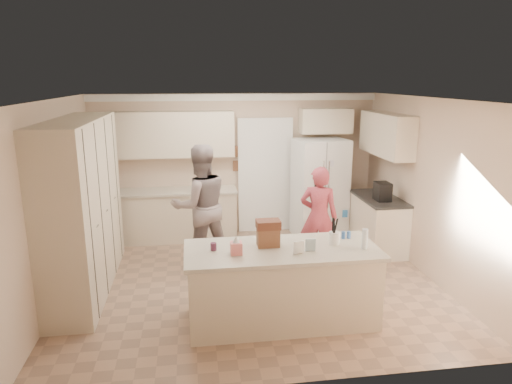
{
  "coord_description": "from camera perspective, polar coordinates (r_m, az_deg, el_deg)",
  "views": [
    {
      "loc": [
        -0.82,
        -6.03,
        2.87
      ],
      "look_at": [
        0.1,
        0.35,
        1.25
      ],
      "focal_mm": 32.0,
      "sensor_mm": 36.0,
      "label": 1
    }
  ],
  "objects": [
    {
      "name": "wall_left",
      "position": [
        6.48,
        -23.96,
        -1.15
      ],
      "size": [
        0.02,
        4.6,
        2.6
      ],
      "primitive_type": "cube",
      "color": "beige",
      "rests_on": "ground"
    },
    {
      "name": "wall_frame_lower",
      "position": [
        8.49,
        -2.39,
        3.3
      ],
      "size": [
        0.15,
        0.02,
        0.2
      ],
      "primitive_type": "cube",
      "color": "brown",
      "rests_on": "wall_back"
    },
    {
      "name": "wall_front",
      "position": [
        4.12,
        3.96,
        -8.31
      ],
      "size": [
        5.2,
        0.02,
        2.6
      ],
      "primitive_type": "cube",
      "color": "beige",
      "rests_on": "ground"
    },
    {
      "name": "wall_back",
      "position": [
        8.53,
        -2.55,
        3.48
      ],
      "size": [
        5.2,
        0.02,
        2.6
      ],
      "primitive_type": "cube",
      "color": "beige",
      "rests_on": "ground"
    },
    {
      "name": "dollhouse_body",
      "position": [
        5.42,
        1.52,
        -5.66
      ],
      "size": [
        0.26,
        0.18,
        0.22
      ],
      "primitive_type": "cube",
      "color": "brown",
      "rests_on": "island_top"
    },
    {
      "name": "greeting_card_b",
      "position": [
        5.3,
        6.82,
        -6.6
      ],
      "size": [
        0.12,
        0.05,
        0.16
      ],
      "primitive_type": "cube",
      "rotation": [
        0.15,
        0.0,
        -0.1
      ],
      "color": "silver",
      "rests_on": "island_top"
    },
    {
      "name": "shaker_salt",
      "position": [
        5.79,
        10.86,
        -5.31
      ],
      "size": [
        0.05,
        0.05,
        0.09
      ],
      "primitive_type": "cylinder",
      "color": "#3864AB",
      "rests_on": "island_top"
    },
    {
      "name": "fridge_handle_l",
      "position": [
        8.05,
        8.37,
        0.88
      ],
      "size": [
        0.02,
        0.02,
        0.85
      ],
      "primitive_type": "cylinder",
      "color": "silver",
      "rests_on": "refrigerator"
    },
    {
      "name": "doorway_casing",
      "position": [
        8.58,
        1.16,
        1.86
      ],
      "size": [
        1.02,
        0.03,
        2.22
      ],
      "primitive_type": "cube",
      "color": "white",
      "rests_on": "floor"
    },
    {
      "name": "right_countertop",
      "position": [
        7.94,
        15.15,
        -0.77
      ],
      "size": [
        0.63,
        1.24,
        0.04
      ],
      "primitive_type": "cube",
      "color": "#2D2B28",
      "rests_on": "right_base_cab"
    },
    {
      "name": "right_upper_cab",
      "position": [
        7.98,
        15.97,
        6.94
      ],
      "size": [
        0.35,
        1.5,
        0.7
      ],
      "primitive_type": "cube",
      "color": "beige",
      "rests_on": "wall_right"
    },
    {
      "name": "water_bottle",
      "position": [
        5.48,
        13.44,
        -5.73
      ],
      "size": [
        0.07,
        0.07,
        0.24
      ],
      "primitive_type": "cylinder",
      "color": "silver",
      "rests_on": "island_top"
    },
    {
      "name": "tissue_plume",
      "position": [
        5.16,
        -2.5,
        -5.89
      ],
      "size": [
        0.08,
        0.08,
        0.08
      ],
      "primitive_type": "cone",
      "color": "white",
      "rests_on": "tissue_box"
    },
    {
      "name": "coffee_maker",
      "position": [
        7.7,
        15.54,
        0.06
      ],
      "size": [
        0.22,
        0.28,
        0.3
      ],
      "primitive_type": "cube",
      "color": "black",
      "rests_on": "right_countertop"
    },
    {
      "name": "island_base",
      "position": [
        5.59,
        3.21,
        -11.68
      ],
      "size": [
        2.2,
        0.9,
        0.88
      ],
      "primitive_type": "cube",
      "color": "beige",
      "rests_on": "floor"
    },
    {
      "name": "fridge_handle_r",
      "position": [
        8.08,
        9.05,
        0.9
      ],
      "size": [
        0.02,
        0.02,
        0.85
      ],
      "primitive_type": "cylinder",
      "color": "silver",
      "rests_on": "refrigerator"
    },
    {
      "name": "floor",
      "position": [
        6.73,
        -0.42,
        -11.22
      ],
      "size": [
        5.2,
        4.6,
        0.02
      ],
      "primitive_type": "cube",
      "color": "#9A785E",
      "rests_on": "ground"
    },
    {
      "name": "ceiling",
      "position": [
        6.09,
        -0.47,
        11.66
      ],
      "size": [
        5.2,
        4.6,
        0.02
      ],
      "primitive_type": "cube",
      "color": "white",
      "rests_on": "wall_back"
    },
    {
      "name": "island_top",
      "position": [
        5.41,
        3.27,
        -7.28
      ],
      "size": [
        2.28,
        0.96,
        0.05
      ],
      "primitive_type": "cube",
      "color": "#BEB7A1",
      "rests_on": "island_base"
    },
    {
      "name": "crown_back",
      "position": [
        8.34,
        -2.61,
        11.75
      ],
      "size": [
        5.2,
        0.08,
        0.12
      ],
      "primitive_type": "cube",
      "color": "white",
      "rests_on": "wall_back"
    },
    {
      "name": "back_upper_cab",
      "position": [
        8.22,
        -10.53,
        7.09
      ],
      "size": [
        2.2,
        0.35,
        0.8
      ],
      "primitive_type": "cube",
      "color": "beige",
      "rests_on": "wall_back"
    },
    {
      "name": "teen_girl",
      "position": [
        7.07,
        7.84,
        -3.12
      ],
      "size": [
        0.68,
        0.57,
        1.58
      ],
      "primitive_type": "imported",
      "rotation": [
        0.0,
        0.0,
        2.75
      ],
      "color": "#C34C59",
      "rests_on": "floor"
    },
    {
      "name": "jam_jar",
      "position": [
        5.33,
        -5.34,
        -6.82
      ],
      "size": [
        0.07,
        0.07,
        0.09
      ],
      "primitive_type": "cylinder",
      "color": "#59263F",
      "rests_on": "island_top"
    },
    {
      "name": "fridge_dispenser",
      "position": [
        7.99,
        7.22,
        1.55
      ],
      "size": [
        0.22,
        0.03,
        0.35
      ],
      "primitive_type": "cube",
      "color": "black",
      "rests_on": "refrigerator"
    },
    {
      "name": "doorway_opening",
      "position": [
        8.62,
        1.13,
        1.91
      ],
      "size": [
        0.9,
        0.06,
        2.1
      ],
      "primitive_type": "cube",
      "color": "black",
      "rests_on": "floor"
    },
    {
      "name": "utensil_crock",
      "position": [
        5.58,
        9.78,
        -5.7
      ],
      "size": [
        0.13,
        0.13,
        0.15
      ],
      "primitive_type": "cylinder",
      "color": "white",
      "rests_on": "island_top"
    },
    {
      "name": "back_countertop",
      "position": [
        8.27,
        -10.26,
        0.08
      ],
      "size": [
        2.24,
        0.63,
        0.04
      ],
      "primitive_type": "cube",
      "color": "#BEB7A1",
      "rests_on": "back_base_cab"
    },
    {
      "name": "fridge_magnets",
      "position": [
        8.11,
        8.66,
        -0.13
      ],
      "size": [
        0.76,
        0.02,
        1.44
      ],
      "primitive_type": null,
      "color": "tan",
      "rests_on": "refrigerator"
    },
    {
      "name": "pantry_bank",
      "position": [
        6.62,
        -20.83,
        -1.66
      ],
      "size": [
        0.6,
        2.6,
        2.35
      ],
      "primitive_type": "cube",
      "color": "beige",
      "rests_on": "floor"
    },
    {
      "name": "tissue_box",
      "position": [
        5.2,
        -2.48,
        -7.03
      ],
      "size": [
        0.13,
        0.13,
        0.14
      ],
      "primitive_type": "cube",
      "color": "#EF7B78",
      "rests_on": "island_top"
    },
    {
      "name": "wall_right",
      "position": [
        7.11,
        20.87,
        0.42
      ],
      "size": [
        0.02,
        4.6,
        2.6
      ],
      "primitive_type": "cube",
      "color": "beige",
      "rests_on": "ground"
    },
    {
      "name": "refrigerator",
      "position": [
        8.44,
        7.96,
        0.47
      ],
      "size": [
        0.98,
        0.81,
        1.8
      ],
      "primitive_type": "cube",
      "rotation": [
        0.0,
        0.0,
        0.13
      ],
      "color": "white",
      "rests_on": "floor"
    },
    {
      "name": "wall_frame_upper",
      "position": [
        8.45,
        -2.41,
        5.1
      ],
      "size": [
        0.15,
        0.02,
        0.2
      ],
      "primitive_type": "cube",
      "color": "brown",
      "rests_on": "wall_back"
    },
    {
      "name": "back_base_cab",
      "position": [
        8.4,
        -10.12,
        -2.95
      ],
      "size": [
        2.2,
        0.6,
        0.88
      ],
      "primitive_type": "cube",
      "color": "beige",
      "rests_on": "floor"
    },
    {
      "name": "dollhouse_roof",
      "position": [
        5.37,
        1.54,
        -4.06
      ],
      "size": [
        0.28,
        0.2,
        0.1
      ],
      "primitive_type": "cube",
      "color": "#592D1E",
      "rests_on": "dollhouse_body"
    },
    {
      "name": "greeting_card_a",
      "position": [
        5.22,
        5.35,
        -6.89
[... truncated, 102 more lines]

